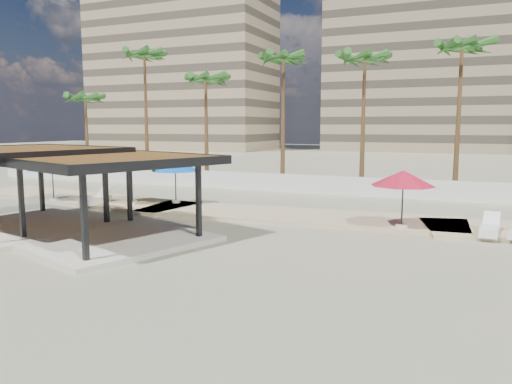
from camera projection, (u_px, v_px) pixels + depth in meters
The scene contains 19 objects.
ground at pixel (182, 244), 18.97m from camera, with size 200.00×200.00×0.00m, color tan.
promenade at pixel (297, 214), 25.13m from camera, with size 44.45×7.97×0.24m.
boundary_wall at pixel (309, 184), 33.43m from camera, with size 56.00×0.30×1.20m, color silver.
building_west at pixel (182, 69), 95.36m from camera, with size 34.00×16.00×32.40m.
building_mid at pixel (440, 69), 86.39m from camera, with size 38.00×16.00×30.40m.
pavilion_central at pixel (110, 191), 19.16m from camera, with size 8.42×8.42×3.36m.
pavilion_west at pixel (20, 181), 21.52m from camera, with size 8.27×8.27×3.55m.
umbrella_a at pixel (52, 165), 28.82m from camera, with size 3.04×3.04×2.40m.
umbrella_b at pixel (131, 161), 27.51m from camera, with size 3.72×3.72×2.77m.
umbrella_c at pixel (403, 178), 21.04m from camera, with size 2.94×2.94×2.44m.
umbrella_f at pixel (175, 165), 27.79m from camera, with size 3.66×3.66×2.46m.
lounger_a at pixel (96, 200), 27.89m from camera, with size 0.84×2.19×0.81m.
lounger_c at pixel (490, 229), 19.98m from camera, with size 0.84×2.08×0.77m.
palm_a at pixel (85, 101), 43.03m from camera, with size 3.00×3.00×7.68m.
palm_b at pixel (144, 61), 40.60m from camera, with size 3.00×3.00×11.02m.
palm_c at pixel (206, 83), 37.96m from camera, with size 3.00×3.00×8.82m.
palm_d at pixel (283, 64), 36.15m from camera, with size 3.00×3.00×10.15m.
palm_e at pixel (365, 64), 33.36m from camera, with size 3.00×3.00×9.80m.
palm_f at pixel (462, 53), 31.12m from camera, with size 3.00×3.00×10.20m.
Camera 1 is at (9.97, -15.88, 4.49)m, focal length 35.00 mm.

